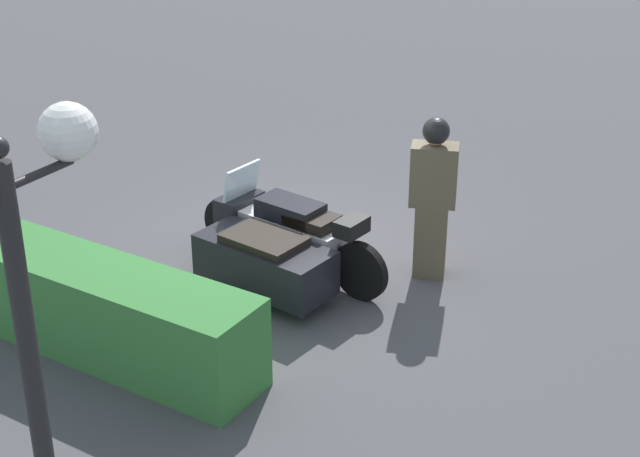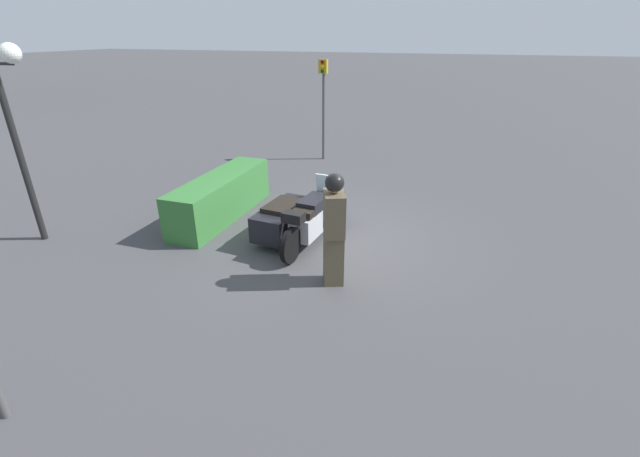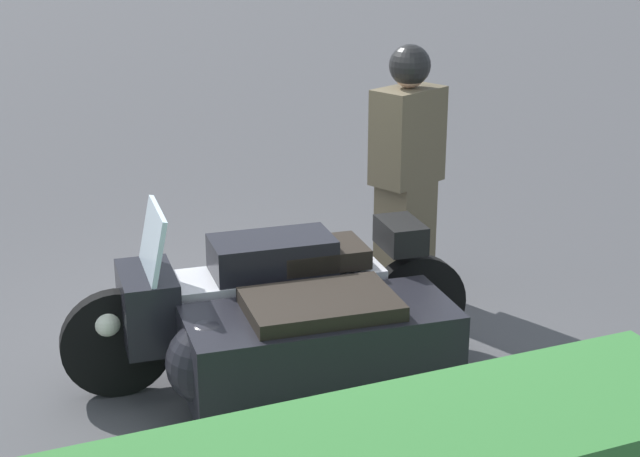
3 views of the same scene
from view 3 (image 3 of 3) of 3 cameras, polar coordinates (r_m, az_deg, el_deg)
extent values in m
plane|color=#424244|center=(6.49, -4.85, -7.64)|extent=(160.00, 160.00, 0.00)
cylinder|color=black|center=(6.05, -11.72, -6.55)|extent=(0.68, 0.16, 0.67)
cylinder|color=black|center=(6.48, 5.62, -4.42)|extent=(0.68, 0.16, 0.67)
cylinder|color=black|center=(5.75, 0.64, -8.34)|extent=(0.53, 0.15, 0.52)
cube|color=#B7B7BC|center=(6.14, -2.75, -4.46)|extent=(1.40, 0.55, 0.45)
cube|color=black|center=(6.02, -2.80, -1.62)|extent=(0.78, 0.47, 0.24)
cube|color=black|center=(6.10, 0.03, -1.49)|extent=(0.58, 0.45, 0.12)
cube|color=black|center=(5.98, -9.96, -4.49)|extent=(0.37, 0.60, 0.44)
cube|color=silver|center=(5.83, -9.71, -0.70)|extent=(0.16, 0.56, 0.40)
sphere|color=white|center=(5.98, -12.29, -5.33)|extent=(0.18, 0.18, 0.18)
cube|color=black|center=(5.67, 0.04, -7.13)|extent=(1.60, 0.82, 0.50)
sphere|color=black|center=(5.52, -6.53, -7.75)|extent=(0.48, 0.48, 0.47)
cube|color=black|center=(5.55, 0.04, -4.44)|extent=(0.90, 0.65, 0.09)
cube|color=black|center=(6.25, 4.71, -0.37)|extent=(0.28, 0.40, 0.18)
cube|color=brown|center=(7.36, 4.95, -0.58)|extent=(0.45, 0.43, 0.88)
cube|color=brown|center=(7.14, 5.13, 5.40)|extent=(0.59, 0.49, 0.70)
sphere|color=tan|center=(7.04, 5.24, 9.10)|extent=(0.24, 0.24, 0.24)
sphere|color=black|center=(7.03, 5.25, 9.43)|extent=(0.30, 0.30, 0.30)
camera|label=1|loc=(8.41, 94.66, 16.03)|focal=55.00mm
camera|label=2|loc=(12.11, 28.40, 21.32)|focal=24.00mm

